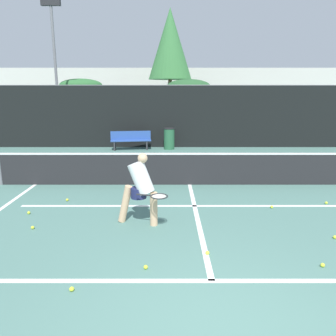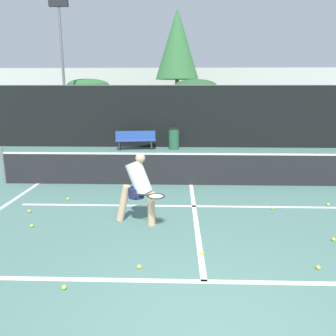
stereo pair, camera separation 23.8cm
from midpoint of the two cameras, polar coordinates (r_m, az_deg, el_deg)
court_baseline_near at (r=5.01m, az=6.07°, el=-18.95°), size 11.00×0.10×0.01m
court_service_line at (r=7.85m, az=3.63°, el=-6.59°), size 8.25×0.10×0.01m
court_center_mark at (r=7.23m, az=3.98°, el=-8.40°), size 0.10×4.97×0.01m
net at (r=9.45m, az=2.97°, el=0.07°), size 11.09×0.09×1.07m
fence_back at (r=15.77m, az=1.74°, el=8.91°), size 24.00×0.06×2.94m
player_practicing at (r=6.61m, az=-5.99°, el=-3.27°), size 1.10×0.78×1.49m
tennis_ball_scattered_0 at (r=8.57m, az=-18.05°, el=-5.31°), size 0.07×0.07×0.07m
tennis_ball_scattered_1 at (r=8.77m, az=25.03°, el=-5.50°), size 0.07×0.07×0.07m
tennis_ball_scattered_2 at (r=7.16m, az=-23.54°, el=-9.51°), size 0.07×0.07×0.07m
tennis_ball_scattered_3 at (r=5.68m, az=5.52°, el=-14.48°), size 0.07×0.07×0.07m
tennis_ball_scattered_4 at (r=6.87m, az=26.03°, el=-10.74°), size 0.07×0.07×0.07m
tennis_ball_scattered_5 at (r=5.27m, az=-5.38°, el=-16.83°), size 0.07×0.07×0.07m
tennis_ball_scattered_6 at (r=8.02m, az=16.68°, el=-6.49°), size 0.07×0.07×0.07m
tennis_ball_scattered_7 at (r=5.77m, az=24.11°, el=-15.16°), size 0.07×0.07×0.07m
tennis_ball_scattered_8 at (r=4.98m, az=-17.95°, el=-19.45°), size 0.07×0.07×0.07m
tennis_ball_scattered_9 at (r=8.01m, az=-24.01°, el=-7.15°), size 0.07×0.07×0.07m
courtside_bench at (r=15.22m, az=-7.07°, el=4.93°), size 1.87×0.62×0.86m
trash_bin at (r=15.30m, az=-0.39°, el=5.14°), size 0.51×0.51×0.99m
parked_car at (r=19.34m, az=-10.24°, el=7.07°), size 1.61×4.12×1.51m
floodlight_mast at (r=21.44m, az=-19.67°, el=18.77°), size 1.10×0.24×7.73m
tree_west at (r=24.69m, az=-15.33°, el=13.65°), size 2.97×2.97×3.50m
tree_mid at (r=22.53m, az=3.14°, el=13.95°), size 2.88×2.88×3.42m
tree_east at (r=24.93m, az=-0.07°, el=20.73°), size 3.13×3.13×8.34m
building_far at (r=29.54m, az=0.87°, el=12.53°), size 36.00×2.40×4.53m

